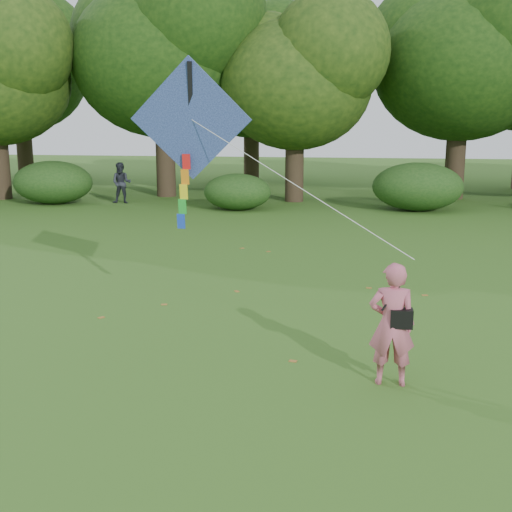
# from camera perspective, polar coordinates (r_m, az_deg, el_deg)

# --- Properties ---
(ground) EXTENTS (100.00, 100.00, 0.00)m
(ground) POSITION_cam_1_polar(r_m,az_deg,el_deg) (8.54, 5.53, -13.01)
(ground) COLOR #265114
(ground) RESTS_ON ground
(man_kite_flyer) EXTENTS (0.63, 0.42, 1.73)m
(man_kite_flyer) POSITION_cam_1_polar(r_m,az_deg,el_deg) (9.00, 11.98, -5.96)
(man_kite_flyer) COLOR #BF5A70
(man_kite_flyer) RESTS_ON ground
(bystander_left) EXTENTS (0.91, 0.74, 1.73)m
(bystander_left) POSITION_cam_1_polar(r_m,az_deg,el_deg) (27.80, -11.87, 6.37)
(bystander_left) COLOR #272A34
(bystander_left) RESTS_ON ground
(crossbody_bag) EXTENTS (0.43, 0.20, 0.70)m
(crossbody_bag) POSITION_cam_1_polar(r_m,az_deg,el_deg) (8.94, 12.77, -5.34)
(crossbody_bag) COLOR black
(crossbody_bag) RESTS_ON ground
(flying_kite) EXTENTS (4.61, 2.59, 2.91)m
(flying_kite) POSITION_cam_1_polar(r_m,az_deg,el_deg) (11.11, -5.79, 11.70)
(flying_kite) COLOR #232E9A
(flying_kite) RESTS_ON ground
(tree_line) EXTENTS (54.70, 15.30, 9.48)m
(tree_line) POSITION_cam_1_polar(r_m,az_deg,el_deg) (30.69, 11.12, 15.81)
(tree_line) COLOR #3A2D1E
(tree_line) RESTS_ON ground
(shrub_band) EXTENTS (39.15, 3.22, 1.88)m
(shrub_band) POSITION_cam_1_polar(r_m,az_deg,el_deg) (25.49, 5.84, 6.03)
(shrub_band) COLOR #264919
(shrub_band) RESTS_ON ground
(fallen_leaves) EXTENTS (8.85, 8.37, 0.01)m
(fallen_leaves) POSITION_cam_1_polar(r_m,az_deg,el_deg) (13.97, 4.46, -2.80)
(fallen_leaves) COLOR #966228
(fallen_leaves) RESTS_ON ground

